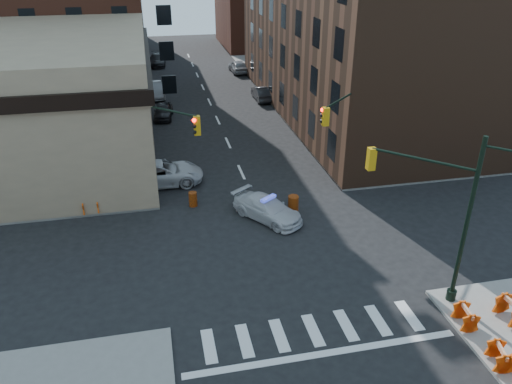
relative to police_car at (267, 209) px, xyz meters
name	(u,v)px	position (x,y,z in m)	size (l,w,h in m)	color
ground	(275,246)	(-0.29, -3.02, -0.67)	(140.00, 140.00, 0.00)	black
sidewalk_ne	(394,79)	(22.71, 29.73, -0.60)	(34.00, 54.50, 0.15)	gray
commercial_row_ne	(353,37)	(12.71, 19.48, 6.33)	(14.00, 34.00, 14.00)	#472B1C
filler_ne	(272,5)	(13.71, 54.98, 5.33)	(16.00, 16.00, 12.00)	brown
signal_pole_se	(443,208)	(5.75, -8.54, 3.94)	(5.40, 5.27, 8.00)	black
signal_pole_nw	(156,145)	(-6.14, 2.32, 3.67)	(3.58, 3.67, 8.00)	black
signal_pole_ne	(346,131)	(5.54, 2.33, 3.67)	(3.67, 3.58, 8.00)	black
tree_ne_near	(285,69)	(7.21, 22.98, 2.82)	(3.00, 3.00, 4.85)	black
tree_ne_far	(267,53)	(7.21, 30.98, 2.82)	(3.00, 3.00, 4.85)	black
police_car	(267,209)	(0.00, 0.00, 0.00)	(1.89, 4.64, 1.35)	silver
pickup	(160,173)	(-6.09, 6.20, 0.15)	(2.73, 5.91, 1.64)	silver
parked_car_wnear	(163,111)	(-5.17, 20.65, 0.01)	(1.61, 4.01, 1.36)	black
parked_car_wfar	(154,90)	(-5.79, 27.98, 0.13)	(1.69, 4.86, 1.60)	gray
parked_car_wdeep	(157,60)	(-4.90, 43.38, 0.07)	(2.09, 5.15, 1.50)	black
parked_car_enear	(262,93)	(5.21, 24.61, 0.05)	(1.54, 4.41, 1.45)	black
parked_car_efar	(238,66)	(4.97, 37.20, 0.11)	(1.84, 4.58, 1.56)	gray
pedestrian_a	(107,195)	(-9.37, 2.98, 0.47)	(0.73, 0.48, 1.99)	black
pedestrian_b	(103,198)	(-9.63, 2.98, 0.27)	(0.77, 0.60, 1.58)	black
pedestrian_c	(39,202)	(-13.29, 2.98, 0.39)	(1.07, 0.45, 1.83)	#1E252D
barrel_road	(293,205)	(1.71, 0.37, -0.10)	(0.64, 0.64, 1.15)	#E2520A
barrel_bank	(193,199)	(-4.20, 2.58, -0.21)	(0.52, 0.52, 0.93)	orange
barricade_se_a	(465,317)	(6.11, -11.02, -0.08)	(1.19, 0.59, 0.89)	#CB3B09
barricade_se_b	(510,310)	(8.21, -11.11, -0.03)	(1.33, 0.66, 1.00)	red
barricade_se_c	(500,356)	(6.11, -13.32, -0.09)	(1.15, 0.58, 0.86)	#C14D09
barricade_nw_a	(122,188)	(-8.57, 4.87, -0.08)	(1.19, 0.60, 0.89)	red
barricade_nw_b	(91,207)	(-10.38, 2.68, -0.11)	(1.11, 0.56, 0.84)	#E7520A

